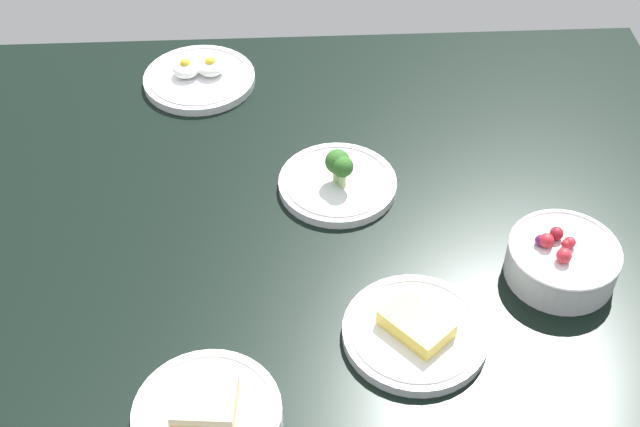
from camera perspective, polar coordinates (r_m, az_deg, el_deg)
The scene contains 6 objects.
dining_table at distance 131.61cm, azimuth -0.00°, elevation -1.25°, with size 126.52×102.20×4.00cm, color black.
plate_sandwich at distance 108.81cm, azimuth -7.49°, elevation -12.76°, with size 18.44×18.44×4.50cm.
plate_broccoli at distance 134.87cm, azimuth 1.18°, elevation 2.18°, with size 18.55×18.55×7.32cm.
plate_cheese at distance 115.74cm, azimuth 6.31°, elevation -7.72°, with size 19.40×19.40×4.00cm.
bowl_berries at distance 125.52cm, azimuth 15.68°, elevation -2.95°, with size 15.68×15.68×7.32cm.
plate_eggs at distance 158.50cm, azimuth -7.98°, elevation 8.91°, with size 19.99×19.99×4.91cm.
Camera 1 is at (-4.53, -92.01, 95.99)cm, focal length 48.49 mm.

